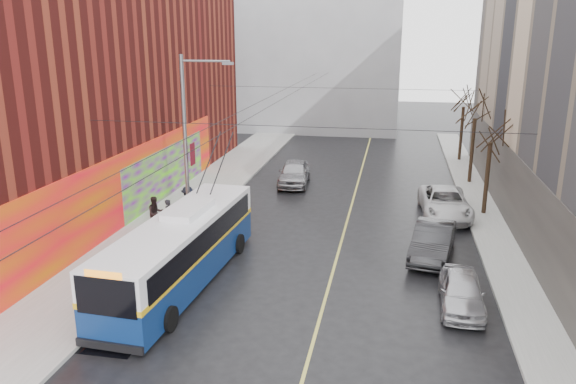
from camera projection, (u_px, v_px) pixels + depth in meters
name	position (u px, v px, depth m)	size (l,w,h in m)	color
ground	(264.00, 350.00, 18.36)	(140.00, 140.00, 0.00)	black
sidewalk_left	(174.00, 218.00, 31.12)	(4.00, 60.00, 0.15)	gray
sidewalk_right	(494.00, 238.00, 28.03)	(2.00, 60.00, 0.15)	gray
lane_line	(348.00, 218.00, 31.30)	(0.12, 50.00, 0.01)	#BFB74C
building_left	(50.00, 86.00, 32.55)	(12.11, 36.00, 14.00)	#551411
building_far	(305.00, 41.00, 59.43)	(20.50, 12.10, 18.00)	gray
streetlight_pole	(188.00, 141.00, 27.58)	(2.65, 0.60, 9.00)	slate
catenary_wires	(279.00, 103.00, 31.04)	(18.00, 60.00, 0.22)	black
tree_near	(492.00, 128.00, 30.45)	(3.20, 3.20, 6.40)	black
tree_mid	(476.00, 107.00, 36.98)	(3.20, 3.20, 6.68)	black
tree_far	(464.00, 97.00, 43.62)	(3.20, 3.20, 6.57)	black
puddle	(115.00, 329.00, 19.64)	(2.61, 3.38, 0.01)	black
pigeons_flying	(260.00, 94.00, 26.29)	(4.41, 2.19, 2.55)	slate
trolleybus	(181.00, 249.00, 22.85)	(3.13, 11.45, 5.37)	#0B2253
parked_car_a	(462.00, 291.00, 20.99)	(1.59, 3.96, 1.35)	#B8B8BD
parked_car_b	(433.00, 241.00, 25.70)	(1.67, 4.78, 1.57)	#2B2B2E
parked_car_c	(445.00, 203.00, 31.49)	(2.59, 5.61, 1.56)	silver
following_car	(294.00, 173.00, 38.01)	(1.93, 4.79, 1.63)	#9C9BA0
pedestrian_a	(169.00, 215.00, 28.67)	(0.61, 0.40, 1.67)	black
pedestrian_b	(156.00, 213.00, 28.82)	(0.86, 0.67, 1.78)	black
pedestrian_c	(188.00, 204.00, 30.22)	(1.23, 0.71, 1.91)	black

